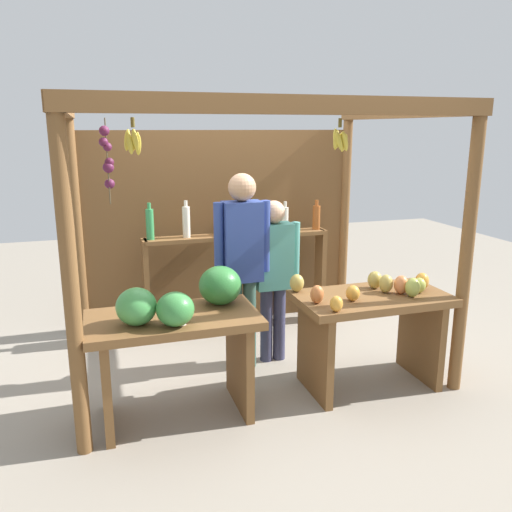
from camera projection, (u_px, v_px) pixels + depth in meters
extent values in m
plane|color=gray|center=(249.00, 359.00, 4.73)|extent=(12.00, 12.00, 0.00)
cylinder|color=brown|center=(71.00, 286.00, 3.12)|extent=(0.10, 0.10, 2.24)
cylinder|color=brown|center=(467.00, 253.00, 3.94)|extent=(0.10, 0.10, 2.24)
cylinder|color=brown|center=(77.00, 226.00, 4.99)|extent=(0.10, 0.10, 2.24)
cylinder|color=brown|center=(345.00, 212.00, 5.81)|extent=(0.10, 0.10, 2.24)
cube|color=brown|center=(294.00, 105.00, 3.28)|extent=(2.93, 0.12, 0.12)
cube|color=brown|center=(62.00, 108.00, 3.80)|extent=(0.12, 2.12, 0.12)
cube|color=brown|center=(402.00, 111.00, 4.63)|extent=(0.12, 2.12, 0.12)
cube|color=brown|center=(221.00, 229.00, 5.45)|extent=(2.83, 0.04, 2.01)
cylinder|color=brown|center=(133.00, 122.00, 3.13)|extent=(0.02, 0.02, 0.06)
ellipsoid|color=gold|center=(138.00, 145.00, 3.17)|extent=(0.04, 0.08, 0.14)
ellipsoid|color=gold|center=(135.00, 142.00, 3.19)|extent=(0.08, 0.05, 0.14)
ellipsoid|color=gold|center=(127.00, 140.00, 3.16)|extent=(0.06, 0.07, 0.14)
ellipsoid|color=gold|center=(130.00, 143.00, 3.14)|extent=(0.05, 0.06, 0.14)
ellipsoid|color=gold|center=(135.00, 140.00, 3.13)|extent=(0.06, 0.04, 0.14)
cylinder|color=brown|center=(340.00, 123.00, 3.47)|extent=(0.02, 0.02, 0.06)
ellipsoid|color=gold|center=(344.00, 143.00, 3.51)|extent=(0.04, 0.09, 0.13)
ellipsoid|color=gold|center=(339.00, 140.00, 3.53)|extent=(0.09, 0.06, 0.14)
ellipsoid|color=gold|center=(336.00, 140.00, 3.51)|extent=(0.06, 0.05, 0.14)
ellipsoid|color=gold|center=(336.00, 138.00, 3.48)|extent=(0.04, 0.06, 0.14)
ellipsoid|color=gold|center=(339.00, 141.00, 3.47)|extent=(0.07, 0.05, 0.14)
ellipsoid|color=gold|center=(345.00, 142.00, 3.47)|extent=(0.07, 0.06, 0.14)
cylinder|color=#4C422D|center=(108.00, 162.00, 3.37)|extent=(0.01, 0.01, 0.55)
sphere|color=#511938|center=(104.00, 131.00, 3.30)|extent=(0.07, 0.07, 0.07)
sphere|color=#511938|center=(103.00, 142.00, 3.32)|extent=(0.06, 0.06, 0.06)
sphere|color=#511938|center=(107.00, 147.00, 3.34)|extent=(0.06, 0.06, 0.06)
sphere|color=#47142D|center=(109.00, 162.00, 3.37)|extent=(0.06, 0.06, 0.06)
sphere|color=#511938|center=(108.00, 167.00, 3.37)|extent=(0.07, 0.07, 0.07)
sphere|color=#511938|center=(110.00, 184.00, 3.42)|extent=(0.07, 0.07, 0.07)
cube|color=brown|center=(173.00, 320.00, 3.63)|extent=(1.19, 0.64, 0.06)
cube|color=brown|center=(106.00, 380.00, 3.58)|extent=(0.06, 0.58, 0.71)
cube|color=brown|center=(239.00, 362.00, 3.86)|extent=(0.06, 0.58, 0.71)
ellipsoid|color=#429347|center=(136.00, 307.00, 3.43)|extent=(0.38, 0.38, 0.25)
ellipsoid|color=#2D7533|center=(220.00, 285.00, 3.83)|extent=(0.40, 0.40, 0.29)
ellipsoid|color=#38843D|center=(175.00, 309.00, 3.42)|extent=(0.35, 0.35, 0.23)
cylinder|color=white|center=(181.00, 318.00, 3.45)|extent=(0.07, 0.07, 0.09)
cube|color=brown|center=(372.00, 298.00, 4.08)|extent=(1.19, 0.64, 0.06)
cube|color=brown|center=(315.00, 351.00, 4.04)|extent=(0.06, 0.58, 0.71)
cube|color=brown|center=(421.00, 337.00, 4.31)|extent=(0.06, 0.58, 0.71)
ellipsoid|color=#B79E47|center=(375.00, 280.00, 4.22)|extent=(0.16, 0.16, 0.14)
ellipsoid|color=#CC7038|center=(317.00, 294.00, 3.86)|extent=(0.13, 0.13, 0.14)
ellipsoid|color=#E07F47|center=(401.00, 285.00, 4.08)|extent=(0.14, 0.14, 0.15)
ellipsoid|color=gold|center=(422.00, 281.00, 4.19)|extent=(0.16, 0.16, 0.14)
ellipsoid|color=#B79E47|center=(386.00, 284.00, 4.12)|extent=(0.15, 0.15, 0.15)
ellipsoid|color=#A8B24C|center=(419.00, 285.00, 4.11)|extent=(0.11, 0.11, 0.12)
ellipsoid|color=gold|center=(336.00, 304.00, 3.69)|extent=(0.12, 0.12, 0.12)
ellipsoid|color=gold|center=(353.00, 293.00, 3.92)|extent=(0.13, 0.13, 0.12)
ellipsoid|color=#B79E47|center=(297.00, 283.00, 4.14)|extent=(0.15, 0.15, 0.14)
ellipsoid|color=#A8B24C|center=(413.00, 287.00, 4.01)|extent=(0.16, 0.16, 0.15)
cube|color=brown|center=(147.00, 290.00, 5.08)|extent=(0.05, 0.20, 1.00)
cube|color=brown|center=(320.00, 275.00, 5.61)|extent=(0.05, 0.20, 1.00)
cube|color=brown|center=(237.00, 236.00, 5.23)|extent=(1.84, 0.22, 0.04)
cylinder|color=#338C4C|center=(150.00, 224.00, 4.94)|extent=(0.08, 0.08, 0.29)
cylinder|color=#338C4C|center=(149.00, 206.00, 4.90)|extent=(0.03, 0.03, 0.06)
cylinder|color=silver|center=(186.00, 222.00, 5.04)|extent=(0.07, 0.07, 0.30)
cylinder|color=silver|center=(186.00, 204.00, 5.00)|extent=(0.03, 0.03, 0.06)
cylinder|color=#994C1E|center=(221.00, 222.00, 5.14)|extent=(0.08, 0.08, 0.27)
cylinder|color=#994C1E|center=(220.00, 205.00, 5.10)|extent=(0.04, 0.04, 0.06)
cylinder|color=#338C4C|center=(254.00, 219.00, 5.24)|extent=(0.08, 0.08, 0.28)
cylinder|color=#338C4C|center=(254.00, 202.00, 5.20)|extent=(0.04, 0.04, 0.06)
cylinder|color=silver|center=(285.00, 219.00, 5.34)|extent=(0.07, 0.07, 0.25)
cylinder|color=silver|center=(285.00, 204.00, 5.31)|extent=(0.03, 0.03, 0.06)
cylinder|color=#994C1E|center=(316.00, 218.00, 5.45)|extent=(0.08, 0.08, 0.25)
cylinder|color=#994C1E|center=(317.00, 203.00, 5.41)|extent=(0.04, 0.04, 0.06)
cylinder|color=#37594C|center=(236.00, 325.00, 4.47)|extent=(0.11, 0.11, 0.79)
cylinder|color=#37594C|center=(250.00, 324.00, 4.50)|extent=(0.11, 0.11, 0.79)
cube|color=#2D428C|center=(242.00, 242.00, 4.31)|extent=(0.32, 0.19, 0.67)
cylinder|color=#2D428C|center=(219.00, 239.00, 4.24)|extent=(0.08, 0.08, 0.60)
cylinder|color=#2D428C|center=(265.00, 236.00, 4.36)|extent=(0.08, 0.08, 0.60)
sphere|color=tan|center=(242.00, 187.00, 4.20)|extent=(0.23, 0.23, 0.23)
cylinder|color=#353654|center=(266.00, 325.00, 4.63)|extent=(0.11, 0.11, 0.68)
cylinder|color=#353654|center=(279.00, 323.00, 4.66)|extent=(0.11, 0.11, 0.68)
cube|color=teal|center=(273.00, 256.00, 4.50)|extent=(0.32, 0.19, 0.57)
cylinder|color=teal|center=(251.00, 254.00, 4.43)|extent=(0.08, 0.08, 0.51)
cylinder|color=teal|center=(295.00, 251.00, 4.55)|extent=(0.08, 0.08, 0.51)
sphere|color=tan|center=(274.00, 212.00, 4.41)|extent=(0.20, 0.20, 0.20)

